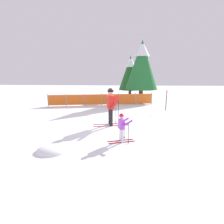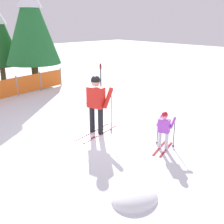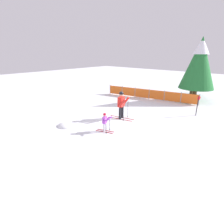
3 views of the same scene
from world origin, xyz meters
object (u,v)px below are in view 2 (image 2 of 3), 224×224
skier_child (164,128)px  conifer_near (31,21)px  skier_adult (96,100)px  trail_marker (101,74)px

skier_child → conifer_near: bearing=62.2°
skier_adult → conifer_near: size_ratio=0.34×
trail_marker → skier_adult: bearing=-131.9°
skier_adult → trail_marker: bearing=34.3°
skier_adult → conifer_near: bearing=61.4°
skier_adult → trail_marker: size_ratio=1.29×
conifer_near → trail_marker: size_ratio=3.80×
conifer_near → trail_marker: conifer_near is taller
skier_adult → trail_marker: skier_adult is taller
trail_marker → conifer_near: bearing=110.2°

